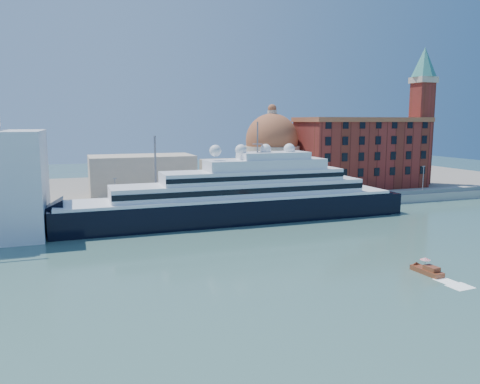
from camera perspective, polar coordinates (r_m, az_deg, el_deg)
name	(u,v)px	position (r m, az deg, el deg)	size (l,w,h in m)	color
ground	(286,243)	(93.88, 5.58, -6.21)	(400.00, 400.00, 0.00)	#3A645C
quay	(231,207)	(124.46, -1.08, -1.90)	(180.00, 10.00, 2.50)	gray
land	(194,188)	(163.40, -5.65, 0.50)	(260.00, 72.00, 2.00)	slate
quay_fence	(237,203)	(119.94, -0.40, -1.40)	(180.00, 0.10, 1.20)	slate
superyacht	(223,202)	(111.75, -2.13, -1.26)	(93.22, 12.92, 27.86)	black
water_taxi	(428,270)	(80.72, 21.90, -8.81)	(2.20, 5.68, 2.65)	maroon
warehouse	(361,152)	(162.25, 14.54, 4.75)	(43.00, 19.00, 23.25)	maroon
campanile	(422,107)	(176.58, 21.29, 9.59)	(8.40, 8.40, 47.00)	maroon
church	(226,163)	(147.48, -1.67, 3.53)	(66.00, 18.00, 25.50)	beige
lamp_posts	(186,178)	(118.12, -6.66, 1.69)	(120.80, 2.40, 18.00)	slate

